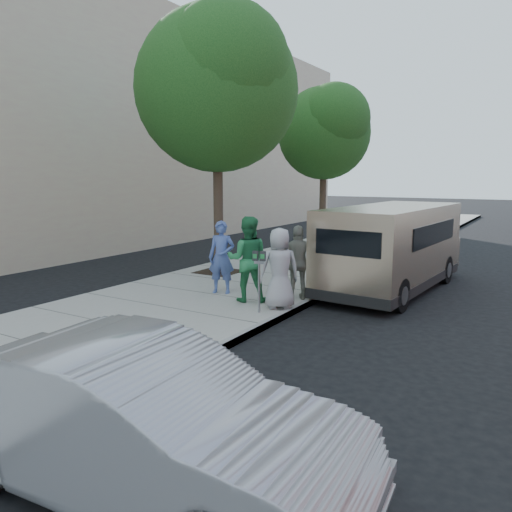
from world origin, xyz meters
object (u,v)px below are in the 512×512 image
(tree_far, at_px, (325,129))
(person_officer, at_px, (222,257))
(sedan, at_px, (138,420))
(person_gray_shirt, at_px, (280,268))
(person_striped_polo, at_px, (299,263))
(van, at_px, (394,246))
(person_green_shirt, at_px, (248,259))
(tree_near, at_px, (218,83))
(parking_meter, at_px, (259,268))

(tree_far, relative_size, person_officer, 3.68)
(sedan, bearing_deg, person_gray_shirt, 12.00)
(person_striped_polo, bearing_deg, person_officer, -21.23)
(person_striped_polo, bearing_deg, sedan, 71.21)
(van, distance_m, person_gray_shirt, 3.89)
(van, height_order, sedan, van)
(person_gray_shirt, bearing_deg, tree_far, -113.15)
(sedan, relative_size, person_green_shirt, 2.30)
(person_green_shirt, bearing_deg, tree_far, -104.14)
(person_officer, relative_size, person_green_shirt, 0.91)
(tree_near, height_order, person_green_shirt, tree_near)
(person_gray_shirt, height_order, person_striped_polo, person_gray_shirt)
(tree_near, distance_m, van, 6.62)
(van, relative_size, person_striped_polo, 3.54)
(tree_far, bearing_deg, tree_near, -90.00)
(tree_far, height_order, parking_meter, tree_far)
(tree_near, xyz_separation_m, sedan, (5.26, -8.80, -4.81))
(van, bearing_deg, person_striped_polo, -113.60)
(person_green_shirt, relative_size, person_gray_shirt, 1.11)
(tree_near, relative_size, person_striped_polo, 4.38)
(sedan, distance_m, person_gray_shirt, 6.37)
(van, distance_m, person_green_shirt, 4.16)
(tree_far, height_order, van, tree_far)
(person_striped_polo, bearing_deg, tree_near, -60.40)
(parking_meter, height_order, van, van)
(van, bearing_deg, tree_far, 130.41)
(tree_far, bearing_deg, person_officer, -80.84)
(van, xyz_separation_m, sedan, (0.38, -9.72, -0.44))
(parking_meter, relative_size, person_green_shirt, 0.67)
(person_officer, xyz_separation_m, person_green_shirt, (0.96, -0.35, 0.09))
(van, height_order, person_gray_shirt, van)
(sedan, height_order, person_striped_polo, person_striped_polo)
(sedan, xyz_separation_m, person_officer, (-3.68, 6.63, 0.30))
(tree_near, relative_size, tree_far, 1.16)
(person_officer, xyz_separation_m, person_striped_polo, (1.88, 0.40, -0.02))
(parking_meter, xyz_separation_m, person_green_shirt, (-0.72, 0.71, 0.03))
(tree_far, relative_size, person_green_shirt, 3.35)
(tree_far, relative_size, sedan, 1.45)
(van, xyz_separation_m, person_gray_shirt, (-1.43, -3.62, -0.15))
(person_gray_shirt, bearing_deg, sedan, 64.78)
(van, xyz_separation_m, person_officer, (-3.30, -3.10, -0.14))
(parking_meter, bearing_deg, person_green_shirt, 117.32)
(parking_meter, xyz_separation_m, sedan, (2.00, -5.57, -0.36))
(tree_far, height_order, person_officer, tree_far)
(person_green_shirt, bearing_deg, person_gray_shirt, 140.98)
(van, height_order, person_green_shirt, van)
(tree_near, distance_m, person_gray_shirt, 6.30)
(tree_near, xyz_separation_m, person_green_shirt, (2.54, -2.52, -4.43))
(tree_near, height_order, tree_far, tree_near)
(tree_far, bearing_deg, parking_meter, -73.23)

